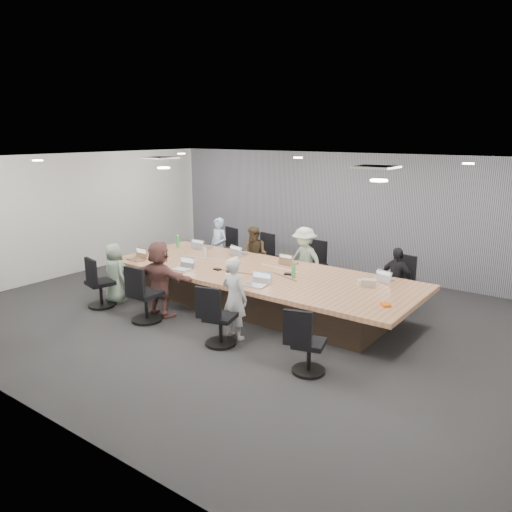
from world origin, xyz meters
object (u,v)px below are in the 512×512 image
Objects in this scene: mug_brown at (155,251)px; canvas_bag at (368,283)px; laptop_5 at (181,269)px; bottle_green_right at (293,271)px; chair_0 at (228,254)px; conference_table at (259,288)px; laptop_2 at (290,263)px; chair_2 at (312,270)px; chair_6 at (221,322)px; person_0 at (219,247)px; chair_3 at (402,288)px; person_4 at (115,273)px; stapler at (231,272)px; person_1 at (255,255)px; person_5 at (160,279)px; bottle_green_left at (178,241)px; bottle_clear at (205,252)px; chair_7 at (309,348)px; person_6 at (234,298)px; laptop_3 at (385,280)px; chair_5 at (146,298)px; chair_1 at (264,261)px; person_2 at (304,260)px; snack_packet at (385,305)px; laptop_4 at (136,259)px; chair_4 at (101,287)px; laptop_6 at (255,286)px; laptop_1 at (239,254)px; person_3 at (396,280)px.

canvas_bag is at bearing 5.55° from mug_brown.
canvas_bag is at bearing 12.38° from laptop_5.
chair_0 is at bearing 149.50° from bottle_green_right.
laptop_2 is (0.17, 0.80, 0.35)m from conference_table.
conference_table is 7.22× the size of chair_2.
conference_table is 1.77m from chair_6.
chair_3 is at bearing 11.29° from person_0.
conference_table is 2.85m from person_4.
stapler is (0.94, 0.33, 0.02)m from laptop_5.
person_1 is 4.19× the size of laptop_2.
person_5 is 8.08× the size of stapler.
person_0 is (-4.27, -0.35, 0.30)m from chair_3.
bottle_green_left is (-0.51, -1.17, 0.45)m from chair_0.
bottle_clear is (-0.43, -1.15, 0.22)m from person_1.
person_6 is at bearing 151.36° from chair_7.
person_1 is at bearing 3.04° from laptop_3.
person_6 reaches higher than person_1.
bottle_green_left is at bearing 163.18° from bottle_clear.
mug_brown is at bearing 91.33° from chair_0.
chair_2 is 1.08× the size of chair_6.
person_0 reaches higher than chair_5.
chair_1 is 3.36m from person_4.
chair_3 is 2.02m from person_2.
person_0 reaches higher than chair_2.
snack_packet is (2.16, 0.90, 0.08)m from person_6.
laptop_2 is 3.11m from laptop_4.
person_0 is 4.31m from laptop_3.
mug_brown reaches higher than chair_7.
stapler is (2.21, 1.23, 0.37)m from chair_4.
chair_1 is at bearing -35.69° from laptop_2.
chair_5 is at bearing -163.79° from laptop_6.
chair_0 is at bearing 3.16° from chair_2.
canvas_bag is (3.15, -0.51, 0.06)m from laptop_1.
bottle_green_left is at bearing 129.08° from chair_6.
person_6 is 2.55m from bottle_clear.
laptop_2 reaches higher than conference_table.
canvas_bag reaches higher than laptop_6.
laptop_6 is (1.72, 0.90, 0.33)m from chair_5.
chair_1 is at bearing 81.16° from chair_4.
person_3 is (3.23, 0.55, -0.13)m from laptop_1.
chair_2 is 3.14× the size of bottle_green_right.
laptop_1 is 1.39m from person_2.
laptop_6 is at bearing -71.13° from person_2.
laptop_3 is 4.90m from laptop_4.
stapler reaches higher than chair_7.
bottle_green_left is at bearing 5.01° from laptop_2.
person_1 is at bearing 27.79° from bottle_green_left.
bottle_green_right is at bearing 40.97° from chair_4.
person_4 reaches higher than chair_2.
person_4 is 0.57m from laptop_4.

